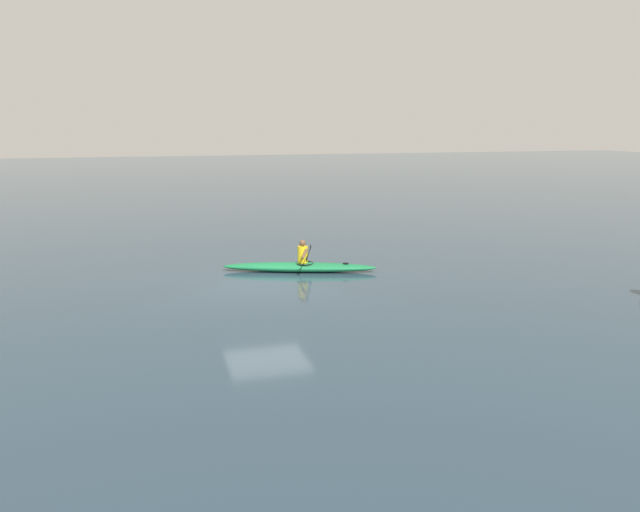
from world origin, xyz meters
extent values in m
plane|color=#283D4C|center=(0.00, 0.00, 0.00)|extent=(160.00, 160.00, 0.00)
ellipsoid|color=#19723F|center=(-1.38, -1.28, 0.15)|extent=(5.01, 2.27, 0.31)
torus|color=black|center=(-1.54, -1.22, 0.29)|extent=(0.78, 0.78, 0.04)
cylinder|color=black|center=(-2.82, -0.79, 0.30)|extent=(0.18, 0.18, 0.02)
cylinder|color=yellow|center=(-1.48, -1.24, 0.58)|extent=(0.33, 0.33, 0.55)
sphere|color=brown|center=(-1.48, -1.24, 0.96)|extent=(0.21, 0.21, 0.21)
cylinder|color=black|center=(-1.67, -1.18, 0.64)|extent=(0.65, 1.85, 0.03)
ellipsoid|color=black|center=(-1.98, -2.10, 0.64)|extent=(0.17, 0.39, 0.17)
ellipsoid|color=black|center=(-1.36, -0.26, 0.64)|extent=(0.17, 0.39, 0.17)
cylinder|color=brown|center=(-1.64, -1.47, 0.66)|extent=(0.17, 0.31, 0.34)
cylinder|color=brown|center=(-1.47, -0.97, 0.66)|extent=(0.25, 0.25, 0.34)
camera|label=1|loc=(3.56, 18.20, 4.76)|focal=35.20mm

